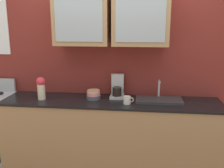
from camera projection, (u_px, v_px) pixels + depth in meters
ground_plane at (110, 166)px, 3.30m from camera, size 10.00×10.00×0.00m
back_wall_unit at (112, 54)px, 3.25m from camera, size 4.22×0.46×2.54m
counter at (110, 134)px, 3.20m from camera, size 2.66×0.59×0.88m
sink_faucet at (159, 100)px, 3.07m from camera, size 0.55×0.29×0.24m
bowl_stack at (93, 95)px, 3.14m from camera, size 0.17×0.17×0.11m
vase at (41, 87)px, 3.11m from camera, size 0.11×0.11×0.28m
cup_near_sink at (127, 100)px, 2.96m from camera, size 0.12×0.08×0.09m
coffee_maker at (117, 89)px, 3.22m from camera, size 0.17×0.20×0.29m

